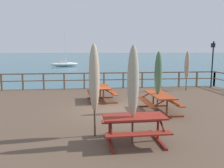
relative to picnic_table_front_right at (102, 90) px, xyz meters
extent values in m
plane|color=#2D5B6B|center=(0.44, -1.71, -1.45)|extent=(600.00, 600.00, 0.00)
cube|color=brown|center=(0.44, -1.71, -1.00)|extent=(16.44, 11.63, 0.90)
cube|color=brown|center=(0.44, 3.95, 0.50)|extent=(16.14, 0.09, 0.08)
cube|color=brown|center=(0.44, 3.95, 0.03)|extent=(16.14, 0.07, 0.06)
cube|color=brown|center=(-6.29, 3.95, -0.03)|extent=(0.10, 0.10, 1.05)
cube|color=brown|center=(-4.94, 3.95, -0.03)|extent=(0.10, 0.10, 1.05)
cube|color=brown|center=(-3.60, 3.95, -0.03)|extent=(0.10, 0.10, 1.05)
cube|color=brown|center=(-2.25, 3.95, -0.03)|extent=(0.10, 0.10, 1.05)
cube|color=brown|center=(-0.91, 3.95, -0.03)|extent=(0.10, 0.10, 1.05)
cube|color=brown|center=(0.44, 3.95, -0.03)|extent=(0.10, 0.10, 1.05)
cube|color=brown|center=(1.78, 3.95, -0.03)|extent=(0.10, 0.10, 1.05)
cube|color=brown|center=(3.13, 3.95, -0.03)|extent=(0.10, 0.10, 1.05)
cube|color=brown|center=(4.47, 3.95, -0.03)|extent=(0.10, 0.10, 1.05)
cube|color=brown|center=(5.82, 3.95, -0.03)|extent=(0.10, 0.10, 1.05)
cube|color=brown|center=(7.16, 3.95, -0.03)|extent=(0.10, 0.10, 1.05)
cube|color=brown|center=(8.51, 3.95, -0.03)|extent=(0.10, 0.10, 1.05)
cube|color=brown|center=(8.51, 3.95, -0.03)|extent=(0.10, 0.10, 1.05)
cube|color=#993819|center=(0.00, 0.00, 0.19)|extent=(0.85, 1.74, 0.05)
cube|color=#993819|center=(0.56, 0.03, -0.11)|extent=(0.37, 1.71, 0.04)
cube|color=#993819|center=(-0.56, -0.03, -0.11)|extent=(0.37, 1.71, 0.04)
cube|color=maroon|center=(0.04, -0.67, -0.52)|extent=(1.40, 0.16, 0.06)
cylinder|color=maroon|center=(0.04, -0.67, -0.18)|extent=(0.07, 0.07, 0.74)
cylinder|color=maroon|center=(0.32, -0.65, 0.04)|extent=(0.63, 0.09, 0.37)
cylinder|color=maroon|center=(-0.24, -0.68, 0.04)|extent=(0.63, 0.09, 0.37)
cube|color=maroon|center=(-0.04, 0.67, -0.52)|extent=(1.40, 0.16, 0.06)
cylinder|color=maroon|center=(-0.04, 0.67, -0.18)|extent=(0.07, 0.07, 0.74)
cylinder|color=maroon|center=(0.24, 0.68, 0.04)|extent=(0.63, 0.09, 0.37)
cylinder|color=maroon|center=(-0.32, 0.65, 0.04)|extent=(0.63, 0.09, 0.37)
cube|color=#993819|center=(2.29, -2.35, 0.19)|extent=(0.78, 2.10, 0.05)
cube|color=#993819|center=(2.85, -2.34, -0.11)|extent=(0.30, 2.10, 0.04)
cube|color=#993819|center=(1.73, -2.35, -0.11)|extent=(0.30, 2.10, 0.04)
cube|color=maroon|center=(2.30, -3.22, -0.52)|extent=(1.40, 0.09, 0.06)
cylinder|color=maroon|center=(2.30, -3.22, -0.18)|extent=(0.07, 0.07, 0.74)
cylinder|color=maroon|center=(2.58, -3.21, 0.04)|extent=(0.63, 0.06, 0.37)
cylinder|color=maroon|center=(2.02, -3.22, 0.04)|extent=(0.63, 0.06, 0.37)
cube|color=maroon|center=(2.29, -1.48, -0.52)|extent=(1.40, 0.09, 0.06)
cylinder|color=maroon|center=(2.29, -1.48, -0.18)|extent=(0.07, 0.07, 0.74)
cylinder|color=maroon|center=(2.57, -1.48, 0.04)|extent=(0.63, 0.06, 0.37)
cylinder|color=maroon|center=(2.01, -1.48, 0.04)|extent=(0.63, 0.06, 0.37)
cube|color=maroon|center=(0.54, -5.40, 0.19)|extent=(1.78, 0.79, 0.05)
cube|color=maroon|center=(0.55, -5.96, -0.11)|extent=(1.77, 0.31, 0.04)
cube|color=maroon|center=(0.53, -4.84, -0.11)|extent=(1.77, 0.31, 0.04)
cube|color=maroon|center=(-0.17, -5.41, -0.52)|extent=(0.11, 1.40, 0.06)
cylinder|color=maroon|center=(-0.17, -5.41, -0.18)|extent=(0.07, 0.07, 0.74)
cylinder|color=maroon|center=(-0.16, -5.69, 0.04)|extent=(0.07, 0.63, 0.37)
cylinder|color=maroon|center=(-0.17, -5.13, 0.04)|extent=(0.07, 0.63, 0.37)
cube|color=maroon|center=(1.24, -5.39, -0.52)|extent=(0.11, 1.40, 0.06)
cylinder|color=maroon|center=(1.24, -5.39, -0.18)|extent=(0.07, 0.07, 0.74)
cylinder|color=maroon|center=(1.24, -5.67, 0.04)|extent=(0.07, 0.63, 0.37)
cylinder|color=maroon|center=(1.23, -5.11, 0.04)|extent=(0.07, 0.63, 0.37)
cylinder|color=#4C3828|center=(5.70, 2.50, 0.65)|extent=(0.06, 0.06, 2.41)
ellipsoid|color=tan|center=(5.70, 2.50, 1.08)|extent=(0.32, 0.32, 1.83)
cylinder|color=#685B4C|center=(5.70, 2.50, 0.94)|extent=(0.21, 0.21, 0.05)
cone|color=#4C3828|center=(5.70, 2.50, 1.93)|extent=(0.10, 0.10, 0.14)
cylinder|color=#4C3828|center=(2.22, -2.29, 0.66)|extent=(0.06, 0.06, 2.41)
ellipsoid|color=#4C704C|center=(2.22, -2.29, 1.08)|extent=(0.32, 0.32, 1.84)
cylinder|color=#2D432D|center=(2.22, -2.29, 0.95)|extent=(0.21, 0.21, 0.05)
cone|color=#4C3828|center=(2.22, -2.29, 1.93)|extent=(0.10, 0.10, 0.14)
cylinder|color=#4C3828|center=(0.47, -5.46, 0.75)|extent=(0.06, 0.06, 2.60)
ellipsoid|color=tan|center=(0.47, -5.46, 1.21)|extent=(0.32, 0.32, 1.97)
cylinder|color=#685B4C|center=(0.47, -5.46, 1.06)|extent=(0.21, 0.21, 0.05)
cone|color=#4C3828|center=(0.47, -5.46, 2.11)|extent=(0.10, 0.10, 0.14)
cylinder|color=#4C3828|center=(-0.56, -4.79, 0.77)|extent=(0.06, 0.06, 2.64)
ellipsoid|color=tan|center=(-0.56, -4.79, 1.24)|extent=(0.32, 0.32, 2.01)
cylinder|color=#71614F|center=(-0.56, -4.79, 1.09)|extent=(0.21, 0.21, 0.05)
cone|color=#4C3828|center=(-0.56, -4.79, 2.16)|extent=(0.10, 0.10, 0.14)
cylinder|color=black|center=(7.96, 3.40, 1.05)|extent=(0.09, 0.09, 3.20)
cylinder|color=black|center=(7.80, 3.17, 2.57)|extent=(0.35, 0.49, 0.06)
cube|color=black|center=(7.65, 2.94, 2.37)|extent=(0.20, 0.20, 0.28)
sphere|color=#F4E08C|center=(7.65, 2.94, 2.37)|extent=(0.14, 0.14, 0.14)
ellipsoid|color=white|center=(-5.37, 39.28, -1.00)|extent=(6.23, 3.12, 0.90)
cube|color=silver|center=(-5.66, 39.21, -0.50)|extent=(2.01, 1.50, 0.36)
cylinder|color=silver|center=(-5.08, 39.36, 2.77)|extent=(0.10, 0.10, 7.00)
camera|label=1|loc=(-0.81, -11.46, 2.04)|focal=36.40mm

